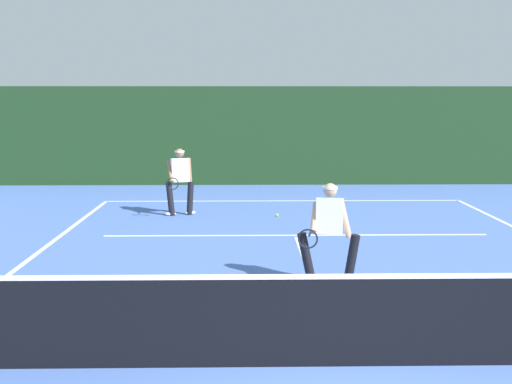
# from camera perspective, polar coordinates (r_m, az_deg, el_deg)

# --- Properties ---
(ground_plane) EXTENTS (80.00, 80.00, 0.00)m
(ground_plane) POSITION_cam_1_polar(r_m,az_deg,el_deg) (7.18, 7.91, -15.05)
(ground_plane) COLOR #4C6EBD
(court_line_baseline_far) EXTENTS (9.81, 0.10, 0.01)m
(court_line_baseline_far) POSITION_cam_1_polar(r_m,az_deg,el_deg) (17.88, 2.41, -0.78)
(court_line_baseline_far) COLOR white
(court_line_baseline_far) RESTS_ON ground_plane
(court_line_service) EXTENTS (7.99, 0.10, 0.01)m
(court_line_service) POSITION_cam_1_polar(r_m,az_deg,el_deg) (13.45, 3.57, -3.84)
(court_line_service) COLOR white
(court_line_service) RESTS_ON ground_plane
(court_line_centre) EXTENTS (0.10, 6.40, 0.01)m
(court_line_centre) POSITION_cam_1_polar(r_m,az_deg,el_deg) (10.17, 5.11, -7.89)
(court_line_centre) COLOR white
(court_line_centre) RESTS_ON ground_plane
(tennis_net) EXTENTS (10.75, 0.09, 1.06)m
(tennis_net) POSITION_cam_1_polar(r_m,az_deg,el_deg) (6.99, 8.00, -11.14)
(tennis_net) COLOR #1E4723
(tennis_net) RESTS_ON ground_plane
(player_near) EXTENTS (1.00, 0.88, 1.57)m
(player_near) POSITION_cam_1_polar(r_m,az_deg,el_deg) (9.86, 6.50, -3.31)
(player_near) COLOR black
(player_near) RESTS_ON ground_plane
(player_far) EXTENTS (0.75, 0.89, 1.63)m
(player_far) POSITION_cam_1_polar(r_m,az_deg,el_deg) (15.68, -6.77, 1.18)
(player_far) COLOR black
(player_far) RESTS_ON ground_plane
(tennis_ball) EXTENTS (0.07, 0.07, 0.07)m
(tennis_ball) POSITION_cam_1_polar(r_m,az_deg,el_deg) (15.54, 1.88, -2.06)
(tennis_ball) COLOR #D1E033
(tennis_ball) RESTS_ON ground_plane
(back_fence_windscreen) EXTENTS (21.39, 0.12, 3.21)m
(back_fence_windscreen) POSITION_cam_1_polar(r_m,az_deg,el_deg) (21.07, 1.89, 4.99)
(back_fence_windscreen) COLOR #1D3A1C
(back_fence_windscreen) RESTS_ON ground_plane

